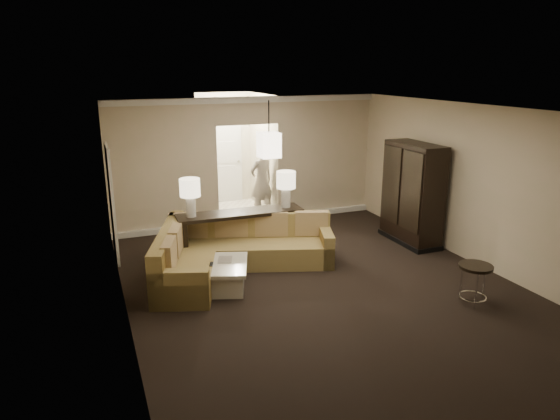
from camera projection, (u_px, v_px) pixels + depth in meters
name	position (u px, v px, depth m)	size (l,w,h in m)	color
ground	(330.00, 294.00, 7.77)	(8.00, 8.00, 0.00)	black
wall_back	(248.00, 162.00, 10.95)	(6.00, 0.04, 2.80)	beige
wall_left	(122.00, 232.00, 6.31)	(0.04, 8.00, 2.80)	beige
wall_right	(491.00, 190.00, 8.44)	(0.04, 8.00, 2.80)	beige
ceiling	(336.00, 112.00, 6.99)	(6.00, 8.00, 0.02)	white
crown_molding	(248.00, 100.00, 10.53)	(6.00, 0.10, 0.12)	silver
baseboard	(250.00, 220.00, 11.28)	(6.00, 0.10, 0.12)	silver
side_door	(112.00, 204.00, 8.92)	(0.05, 0.90, 2.10)	silver
foyer	(231.00, 156.00, 12.17)	(1.44, 2.02, 2.80)	white
sectional_sofa	(230.00, 252.00, 8.57)	(3.47, 2.49, 0.87)	brown
coffee_table	(215.00, 275.00, 7.96)	(1.28, 1.28, 0.42)	silver
console_table	(241.00, 230.00, 9.11)	(2.31, 0.58, 0.89)	black
armoire	(412.00, 196.00, 9.83)	(0.59, 1.39, 2.00)	black
drink_table	(475.00, 276.00, 7.34)	(0.49, 0.49, 0.61)	black
table_lamp_left	(190.00, 191.00, 8.59)	(0.35, 0.35, 0.68)	silver
table_lamp_right	(286.00, 183.00, 9.18)	(0.35, 0.35, 0.68)	silver
pendant_light	(269.00, 145.00, 9.63)	(0.38, 0.38, 1.09)	black
person	(261.00, 177.00, 11.48)	(0.69, 0.46, 1.90)	beige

